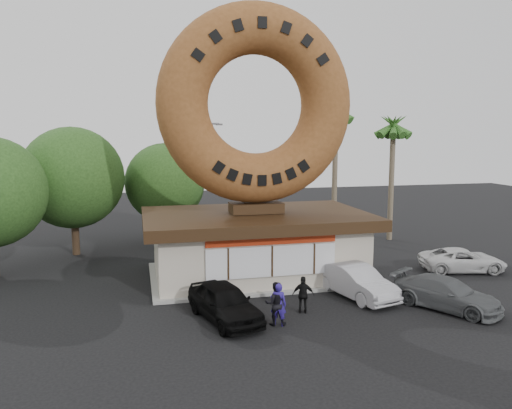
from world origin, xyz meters
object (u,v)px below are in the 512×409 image
object	(u,v)px
person_right	(303,295)
car_grey	(446,294)
car_silver	(356,281)
car_black	(225,302)
street_lamp	(196,174)
donut_shop	(256,242)
car_white	(463,260)
giant_donut	(256,105)
person_center	(275,303)
person_left	(278,304)

from	to	relation	value
person_right	car_grey	size ratio (longest dim) A/B	0.34
car_silver	car_black	bearing A→B (deg)	178.49
car_grey	street_lamp	bearing A→B (deg)	84.59
donut_shop	car_white	world-z (taller)	donut_shop
giant_donut	car_grey	size ratio (longest dim) A/B	2.17
street_lamp	donut_shop	bearing A→B (deg)	-79.50
person_center	person_right	size ratio (longest dim) A/B	1.11
person_right	person_center	bearing A→B (deg)	51.62
person_left	car_grey	size ratio (longest dim) A/B	0.38
person_left	car_silver	size ratio (longest dim) A/B	0.39
person_left	street_lamp	bearing A→B (deg)	-62.47
person_center	car_black	world-z (taller)	person_center
street_lamp	person_right	xyz separation A→B (m)	(2.49, -15.61, -3.72)
donut_shop	car_black	xyz separation A→B (m)	(-2.61, -5.64, -1.04)
donut_shop	street_lamp	xyz separation A→B (m)	(-1.86, 10.02, 2.72)
street_lamp	giant_donut	bearing A→B (deg)	-79.49
person_left	car_black	distance (m)	2.14
car_black	person_center	bearing A→B (deg)	-42.83
giant_donut	person_center	distance (m)	10.23
street_lamp	person_left	xyz separation A→B (m)	(1.12, -16.68, -3.64)
giant_donut	street_lamp	bearing A→B (deg)	100.51
person_right	car_white	size ratio (longest dim) A/B	0.35
giant_donut	street_lamp	size ratio (longest dim) A/B	1.21
person_left	car_grey	distance (m)	7.32
street_lamp	person_center	size ratio (longest dim) A/B	4.74
donut_shop	street_lamp	size ratio (longest dim) A/B	1.40
giant_donut	person_right	distance (m)	9.69
person_right	car_grey	distance (m)	6.02
donut_shop	car_silver	distance (m)	5.64
donut_shop	car_grey	bearing A→B (deg)	-44.65
street_lamp	person_right	distance (m)	16.24
street_lamp	car_white	world-z (taller)	street_lamp
person_right	street_lamp	bearing A→B (deg)	-63.12
donut_shop	car_silver	bearing A→B (deg)	-49.88
giant_donut	person_left	xyz separation A→B (m)	(-0.73, -6.68, -7.81)
street_lamp	car_grey	bearing A→B (deg)	-62.93
street_lamp	car_grey	size ratio (longest dim) A/B	1.79
car_grey	person_right	bearing A→B (deg)	138.78
car_grey	car_white	world-z (taller)	car_grey
car_black	car_silver	bearing A→B (deg)	-3.04
person_center	car_black	bearing A→B (deg)	-16.19
person_center	person_right	xyz separation A→B (m)	(1.45, 0.97, -0.08)
giant_donut	street_lamp	distance (m)	10.99
person_left	person_center	bearing A→B (deg)	-28.73
donut_shop	person_center	xyz separation A→B (m)	(-0.81, -6.56, -0.92)
car_grey	car_white	bearing A→B (deg)	16.15
donut_shop	giant_donut	world-z (taller)	giant_donut
giant_donut	person_left	bearing A→B (deg)	-96.25
donut_shop	person_right	bearing A→B (deg)	-83.53
person_center	person_right	bearing A→B (deg)	-135.40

